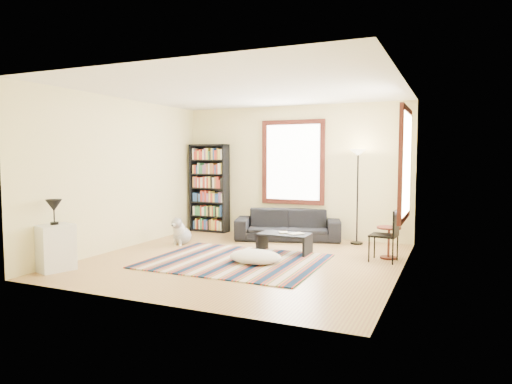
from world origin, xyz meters
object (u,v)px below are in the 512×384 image
at_px(side_table, 389,243).
at_px(floor_lamp, 357,197).
at_px(bookshelf, 209,188).
at_px(floor_cushion, 255,257).
at_px(sofa, 288,225).
at_px(folding_chair, 384,235).
at_px(white_cabinet, 55,248).
at_px(dog, 182,231).
at_px(coffee_table, 285,243).

bearing_deg(side_table, floor_lamp, 124.63).
relative_size(bookshelf, floor_cushion, 2.31).
xyz_separation_m(sofa, floor_lamp, (1.41, 0.10, 0.62)).
distance_m(sofa, floor_lamp, 1.54).
bearing_deg(side_table, bookshelf, 163.22).
relative_size(folding_chair, white_cabinet, 1.23).
distance_m(folding_chair, white_cabinet, 5.16).
bearing_deg(side_table, dog, -175.52).
xyz_separation_m(sofa, dog, (-1.74, -1.29, -0.05)).
xyz_separation_m(bookshelf, dog, (0.27, -1.56, -0.74)).
xyz_separation_m(side_table, folding_chair, (-0.05, -0.26, 0.16)).
xyz_separation_m(coffee_table, floor_lamp, (1.00, 1.41, 0.75)).
distance_m(coffee_table, dog, 2.15).
distance_m(floor_lamp, dog, 3.51).
bearing_deg(bookshelf, side_table, -16.78).
distance_m(sofa, white_cabinet, 4.51).
bearing_deg(folding_chair, coffee_table, -173.01).
relative_size(floor_lamp, dog, 3.52).
bearing_deg(coffee_table, dog, 179.62).
height_order(side_table, white_cabinet, white_cabinet).
bearing_deg(coffee_table, floor_cushion, -100.46).
relative_size(floor_cushion, folding_chair, 1.01).
xyz_separation_m(floor_cushion, folding_chair, (1.87, 0.97, 0.32)).
bearing_deg(floor_cushion, side_table, 32.65).
distance_m(sofa, dog, 2.17).
xyz_separation_m(floor_cushion, floor_lamp, (1.17, 2.32, 0.82)).
relative_size(sofa, folding_chair, 2.49).
bearing_deg(coffee_table, white_cabinet, -137.20).
relative_size(bookshelf, folding_chair, 2.33).
distance_m(white_cabinet, dog, 2.63).
relative_size(sofa, floor_cushion, 2.47).
bearing_deg(folding_chair, sofa, 154.33).
height_order(bookshelf, floor_lamp, bookshelf).
bearing_deg(sofa, side_table, -41.97).
distance_m(side_table, dog, 3.91).
bearing_deg(floor_cushion, folding_chair, 27.53).
bearing_deg(bookshelf, white_cabinet, -94.62).
bearing_deg(white_cabinet, sofa, 77.17).
height_order(folding_chair, white_cabinet, folding_chair).
bearing_deg(side_table, coffee_table, -169.65).
bearing_deg(bookshelf, floor_lamp, -2.85).
distance_m(floor_lamp, white_cabinet, 5.48).
bearing_deg(dog, floor_lamp, 27.03).
bearing_deg(coffee_table, sofa, 107.33).
bearing_deg(dog, bookshelf, 102.91).
xyz_separation_m(sofa, bookshelf, (-2.01, 0.27, 0.69)).
relative_size(side_table, white_cabinet, 0.77).
bearing_deg(dog, folding_chair, 3.92).
height_order(coffee_table, side_table, side_table).
bearing_deg(sofa, coffee_table, -90.09).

